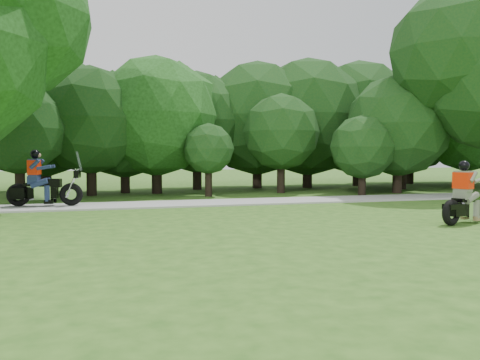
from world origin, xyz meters
TOP-DOWN VIEW (x-y plane):
  - ground at (0.00, 0.00)m, footprint 100.00×100.00m
  - walkway at (0.00, 8.00)m, footprint 60.00×2.20m
  - tree_line at (0.86, 14.76)m, footprint 39.74×12.31m
  - chopper_motorcycle at (3.28, 1.11)m, footprint 2.30×1.12m
  - touring_motorcycle at (-8.10, 8.25)m, footprint 2.55×1.01m

SIDE VIEW (x-z plane):
  - ground at x=0.00m, z-range 0.00..0.00m
  - walkway at x=0.00m, z-range 0.00..0.06m
  - chopper_motorcycle at x=3.28m, z-range -0.22..1.46m
  - touring_motorcycle at x=-8.10m, z-range -0.21..1.74m
  - tree_line at x=0.86m, z-range -0.08..7.36m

